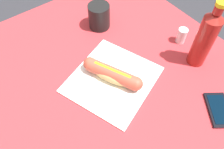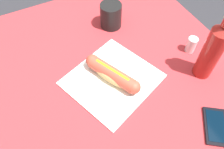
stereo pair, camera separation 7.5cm
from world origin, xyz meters
The scene contains 7 objects.
dining_table centered at (0.00, 0.00, 0.63)m, with size 1.05×1.01×0.76m.
paper_wrapper centered at (0.00, -0.04, 0.77)m, with size 0.26×0.28×0.01m, color white.
hot_dog centered at (0.00, -0.04, 0.80)m, with size 0.21×0.12×0.05m.
cell_phone centered at (-0.30, -0.23, 0.77)m, with size 0.14×0.12×0.01m.
soda_bottle centered at (-0.11, -0.33, 0.88)m, with size 0.06×0.06×0.26m.
drinking_cup centered at (0.25, -0.16, 0.81)m, with size 0.09×0.09×0.10m, color black.
salt_shaker centered at (-0.01, -0.36, 0.79)m, with size 0.04×0.04×0.06m, color silver.
Camera 2 is at (-0.39, 0.17, 1.40)m, focal length 35.94 mm.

